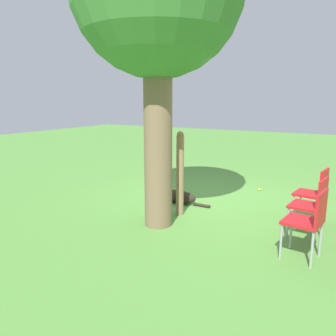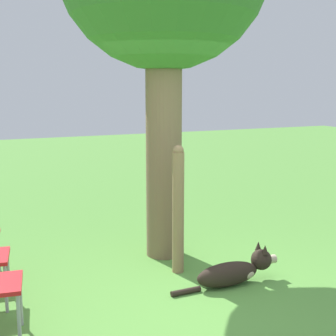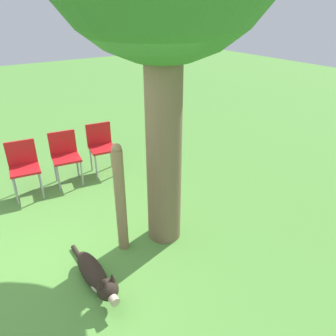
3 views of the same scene
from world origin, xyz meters
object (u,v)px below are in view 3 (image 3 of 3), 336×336
red_chair_0 (24,164)px  fence_post (120,199)px  red_chair_2 (101,144)px  red_chair_1 (65,154)px  dog (96,276)px

red_chair_0 → fence_post: bearing=26.7°
red_chair_0 → red_chair_2: size_ratio=1.00×
red_chair_0 → red_chair_1: (-0.04, 0.67, 0.00)m
fence_post → red_chair_0: fence_post is taller
dog → fence_post: 0.90m
red_chair_0 → red_chair_1: 0.67m
dog → red_chair_2: bearing=153.9°
dog → red_chair_0: red_chair_0 is taller
red_chair_1 → red_chair_2: size_ratio=1.00×
fence_post → red_chair_2: fence_post is taller
red_chair_1 → red_chair_2: bearing=101.7°
dog → fence_post: size_ratio=0.87×
dog → red_chair_2: (-2.53, 1.20, 0.39)m
red_chair_1 → red_chair_2: (-0.04, 0.67, 0.00)m
red_chair_2 → red_chair_1: bearing=-78.3°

